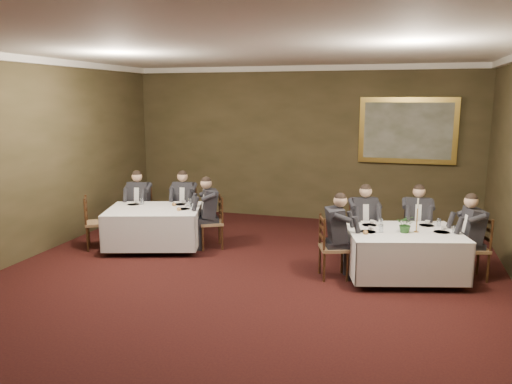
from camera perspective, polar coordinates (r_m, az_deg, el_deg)
The scene contains 26 objects.
ground at distance 7.27m, azimuth -3.04°, elevation -11.91°, with size 10.00×10.00×0.00m, color black.
ceiling at distance 6.75m, azimuth -3.35°, elevation 16.69°, with size 8.00×10.00×0.10m, color silver.
back_wall at distance 11.59m, azimuth 5.13°, elevation 5.51°, with size 8.00×0.10×3.50m, color #322E19.
crown_molding at distance 6.74m, azimuth -3.35°, elevation 16.18°, with size 8.00×10.00×0.12m.
table_main at distance 8.17m, azimuth 16.43°, elevation -6.43°, with size 2.01×1.72×0.67m.
table_second at distance 9.57m, azimuth -11.54°, elevation -3.68°, with size 2.01×1.74×0.67m.
chair_main_backleft at distance 8.93m, azimuth 12.02°, elevation -5.85°, with size 0.56×0.54×1.00m.
diner_main_backleft at distance 8.86m, azimuth 12.10°, elevation -4.45°, with size 0.54×0.59×1.35m.
chair_main_backright at distance 9.15m, azimuth 17.76°, elevation -5.73°, with size 0.46×0.44×1.00m.
diner_main_backright at distance 9.08m, azimuth 17.84°, elevation -4.37°, with size 0.44×0.50×1.35m.
chair_main_endleft at distance 8.00m, azimuth 8.75°, elevation -7.70°, with size 0.54×0.55×1.00m.
diner_main_endleft at distance 7.93m, azimuth 8.88°, elevation -6.14°, with size 0.58×0.54×1.35m.
chair_main_endright at distance 8.56m, azimuth 23.47°, elevation -7.25°, with size 0.52×0.53×1.00m.
diner_main_endright at distance 8.50m, azimuth 23.51°, elevation -5.78°, with size 0.57×0.51×1.35m.
chair_sec_backleft at distance 10.54m, azimuth -13.06°, elevation -3.35°, with size 0.50×0.49×1.00m.
diner_sec_backleft at distance 10.47m, azimuth -13.13°, elevation -2.15°, with size 0.47×0.54×1.35m.
chair_sec_backright at distance 10.38m, azimuth -8.11°, elevation -3.39°, with size 0.49×0.48×1.00m.
diner_sec_backright at distance 10.31m, azimuth -8.16°, elevation -2.17°, with size 0.46×0.53×1.35m.
chair_sec_endright at distance 9.47m, azimuth -5.06°, elevation -4.69°, with size 0.58×0.59×1.00m.
diner_sec_endright at distance 9.41m, azimuth -5.15°, elevation -3.36°, with size 0.61×0.58×1.35m.
chair_sec_endleft at distance 9.87m, azimuth -17.69°, elevation -4.53°, with size 0.59×0.60×1.00m.
centerpiece at distance 7.97m, azimuth 16.75°, elevation -3.43°, with size 0.26×0.23×0.29m, color #2D5926.
candlestick at distance 8.03m, azimuth 17.92°, elevation -2.99°, with size 0.08×0.08×0.55m.
place_setting_table_main at distance 8.33m, azimuth 13.20°, elevation -3.46°, with size 0.33×0.31×0.14m.
place_setting_table_second at distance 9.93m, azimuth -13.49°, elevation -1.19°, with size 0.33×0.31×0.14m.
painting at distance 11.28m, azimuth 16.94°, elevation 6.73°, with size 2.04×0.09×1.42m.
Camera 1 is at (2.25, -6.32, 2.80)m, focal length 35.00 mm.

